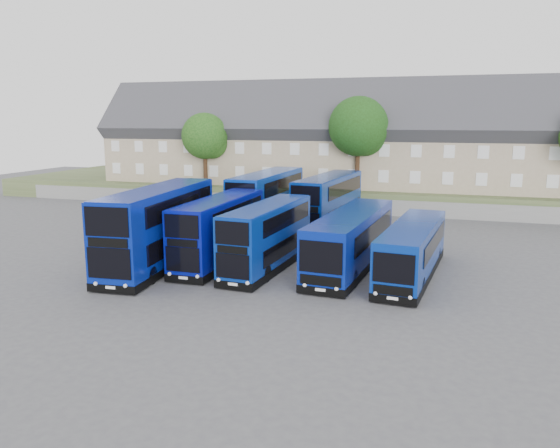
{
  "coord_description": "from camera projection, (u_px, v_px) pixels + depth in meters",
  "views": [
    {
      "loc": [
        10.61,
        -27.64,
        9.02
      ],
      "look_at": [
        0.15,
        6.02,
        2.2
      ],
      "focal_mm": 35.0,
      "sensor_mm": 36.0,
      "label": 1
    }
  ],
  "objects": [
    {
      "name": "ground",
      "position": [
        246.0,
        281.0,
        30.72
      ],
      "size": [
        120.0,
        120.0,
        0.0
      ],
      "primitive_type": "plane",
      "color": "#4C4C51",
      "rests_on": "ground"
    },
    {
      "name": "retaining_wall",
      "position": [
        333.0,
        205.0,
        53.08
      ],
      "size": [
        70.0,
        0.4,
        1.5
      ],
      "primitive_type": "cube",
      "color": "slate",
      "rests_on": "ground"
    },
    {
      "name": "earth_bank",
      "position": [
        351.0,
        190.0,
        62.41
      ],
      "size": [
        80.0,
        20.0,
        2.0
      ],
      "primitive_type": "cube",
      "color": "#475831",
      "rests_on": "ground"
    },
    {
      "name": "terrace_row",
      "position": [
        375.0,
        142.0,
        56.72
      ],
      "size": [
        60.0,
        10.4,
        11.2
      ],
      "color": "tan",
      "rests_on": "earth_bank"
    },
    {
      "name": "dd_front_left",
      "position": [
        159.0,
        228.0,
        33.69
      ],
      "size": [
        3.72,
        12.25,
        4.8
      ],
      "rotation": [
        0.0,
        0.0,
        0.08
      ],
      "color": "#071D91",
      "rests_on": "ground"
    },
    {
      "name": "dd_front_mid",
      "position": [
        219.0,
        231.0,
        34.52
      ],
      "size": [
        2.4,
        10.29,
        4.08
      ],
      "rotation": [
        0.0,
        0.0,
        0.0
      ],
      "color": "#071092",
      "rests_on": "ground"
    },
    {
      "name": "dd_front_right",
      "position": [
        267.0,
        238.0,
        33.08
      ],
      "size": [
        2.89,
        9.98,
        3.92
      ],
      "rotation": [
        0.0,
        0.0,
        -0.06
      ],
      "color": "#082B93",
      "rests_on": "ground"
    },
    {
      "name": "dd_rear_left",
      "position": [
        267.0,
        202.0,
        45.11
      ],
      "size": [
        2.95,
        11.73,
        4.64
      ],
      "rotation": [
        0.0,
        0.0,
        -0.02
      ],
      "color": "#0835A3",
      "rests_on": "ground"
    },
    {
      "name": "dd_rear_right",
      "position": [
        328.0,
        204.0,
        44.6
      ],
      "size": [
        3.63,
        11.34,
        4.43
      ],
      "rotation": [
        0.0,
        0.0,
        -0.1
      ],
      "color": "navy",
      "rests_on": "ground"
    },
    {
      "name": "coach_east_a",
      "position": [
        351.0,
        241.0,
        33.35
      ],
      "size": [
        3.6,
        12.64,
        3.41
      ],
      "rotation": [
        0.0,
        0.0,
        -0.08
      ],
      "color": "#081F94",
      "rests_on": "ground"
    },
    {
      "name": "coach_east_b",
      "position": [
        412.0,
        251.0,
        31.45
      ],
      "size": [
        3.41,
        11.4,
        3.07
      ],
      "rotation": [
        0.0,
        0.0,
        -0.09
      ],
      "color": "#082C97",
      "rests_on": "ground"
    },
    {
      "name": "tree_west",
      "position": [
        206.0,
        138.0,
        56.95
      ],
      "size": [
        4.8,
        4.8,
        7.65
      ],
      "color": "#382314",
      "rests_on": "earth_bank"
    },
    {
      "name": "tree_mid",
      "position": [
        360.0,
        129.0,
        52.56
      ],
      "size": [
        5.76,
        5.76,
        9.18
      ],
      "color": "#382314",
      "rests_on": "earth_bank"
    }
  ]
}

